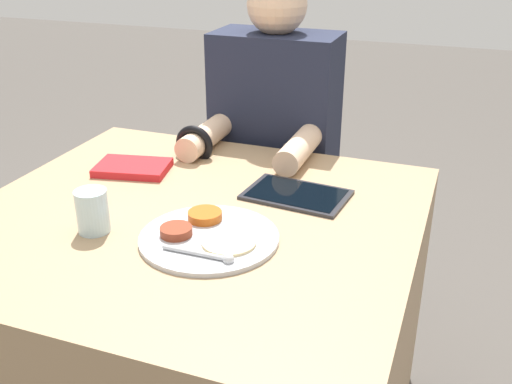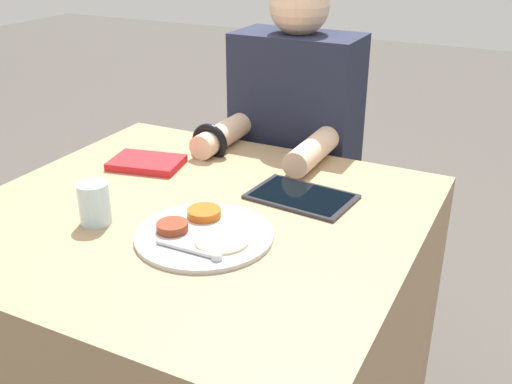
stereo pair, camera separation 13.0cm
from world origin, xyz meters
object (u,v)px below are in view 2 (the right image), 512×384
(red_notebook, at_px, (147,163))
(drinking_glass, at_px, (94,203))
(thali_tray, at_px, (203,233))
(person_diner, at_px, (293,180))
(tablet_device, at_px, (301,197))

(red_notebook, distance_m, drinking_glass, 0.33)
(thali_tray, xyz_separation_m, person_diner, (-0.09, 0.69, -0.17))
(red_notebook, relative_size, person_diner, 0.18)
(person_diner, bearing_deg, tablet_device, -64.79)
(tablet_device, bearing_deg, drinking_glass, -138.08)
(thali_tray, xyz_separation_m, tablet_device, (0.11, 0.26, -0.00))
(tablet_device, relative_size, person_diner, 0.21)
(red_notebook, bearing_deg, person_diner, 60.15)
(tablet_device, height_order, drinking_glass, drinking_glass)
(thali_tray, bearing_deg, red_notebook, 141.77)
(red_notebook, xyz_separation_m, person_diner, (0.24, 0.43, -0.17))
(person_diner, bearing_deg, red_notebook, -119.85)
(drinking_glass, bearing_deg, person_diner, 78.61)
(thali_tray, relative_size, tablet_device, 1.14)
(tablet_device, bearing_deg, red_notebook, -179.94)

